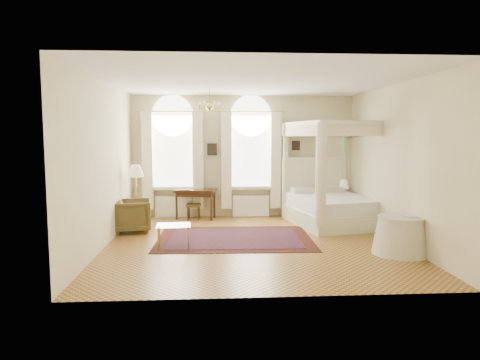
% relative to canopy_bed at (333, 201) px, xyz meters
% --- Properties ---
extents(ground, '(6.00, 6.00, 0.00)m').
position_rel_canopy_bed_xyz_m(ground, '(-2.17, -1.74, -0.58)').
color(ground, '#A77030').
rests_on(ground, ground).
extents(room_walls, '(6.00, 6.00, 6.00)m').
position_rel_canopy_bed_xyz_m(room_walls, '(-2.17, -1.74, 1.40)').
color(room_walls, beige).
rests_on(room_walls, ground).
extents(window_left, '(1.62, 0.27, 3.29)m').
position_rel_canopy_bed_xyz_m(window_left, '(-4.07, 1.14, 0.91)').
color(window_left, white).
rests_on(window_left, room_walls).
extents(window_right, '(1.62, 0.27, 3.29)m').
position_rel_canopy_bed_xyz_m(window_right, '(-1.97, 1.14, 0.91)').
color(window_right, white).
rests_on(window_right, room_walls).
extents(chandelier, '(0.51, 0.45, 0.50)m').
position_rel_canopy_bed_xyz_m(chandelier, '(-3.07, -0.54, 2.32)').
color(chandelier, gold).
rests_on(chandelier, room_walls).
extents(wall_pictures, '(2.54, 0.03, 0.39)m').
position_rel_canopy_bed_xyz_m(wall_pictures, '(-2.08, 1.23, 1.31)').
color(wall_pictures, black).
rests_on(wall_pictures, room_walls).
extents(canopy_bed, '(2.34, 2.69, 2.56)m').
position_rel_canopy_bed_xyz_m(canopy_bed, '(0.00, 0.00, 0.00)').
color(canopy_bed, beige).
rests_on(canopy_bed, ground).
extents(nightstand, '(0.51, 0.49, 0.60)m').
position_rel_canopy_bed_xyz_m(nightstand, '(0.53, 0.96, -0.28)').
color(nightstand, '#361D0E').
rests_on(nightstand, ground).
extents(nightstand_lamp, '(0.28, 0.28, 0.41)m').
position_rel_canopy_bed_xyz_m(nightstand_lamp, '(0.57, 1.00, 0.29)').
color(nightstand_lamp, gold).
rests_on(nightstand_lamp, nightstand).
extents(writing_desk, '(1.15, 0.75, 0.80)m').
position_rel_canopy_bed_xyz_m(writing_desk, '(-3.47, 0.95, 0.10)').
color(writing_desk, '#361D0E').
rests_on(writing_desk, ground).
extents(laptop, '(0.32, 0.22, 0.02)m').
position_rel_canopy_bed_xyz_m(laptop, '(-3.75, 0.85, 0.23)').
color(laptop, black).
rests_on(laptop, writing_desk).
extents(stool, '(0.39, 0.39, 0.42)m').
position_rel_canopy_bed_xyz_m(stool, '(-3.52, 0.87, -0.23)').
color(stool, '#483C1F').
rests_on(stool, ground).
extents(armchair, '(0.96, 0.94, 0.75)m').
position_rel_canopy_bed_xyz_m(armchair, '(-4.87, -0.50, -0.21)').
color(armchair, '#4B4120').
rests_on(armchair, ground).
extents(coffee_table, '(0.69, 0.50, 0.46)m').
position_rel_canopy_bed_xyz_m(coffee_table, '(-3.79, -1.97, -0.17)').
color(coffee_table, silver).
rests_on(coffee_table, ground).
extents(floor_lamp, '(0.39, 0.39, 1.51)m').
position_rel_canopy_bed_xyz_m(floor_lamp, '(-4.87, 0.05, 0.71)').
color(floor_lamp, gold).
rests_on(floor_lamp, ground).
extents(oriental_rug, '(3.38, 2.47, 0.01)m').
position_rel_canopy_bed_xyz_m(oriental_rug, '(-2.54, -1.34, -0.58)').
color(oriental_rug, '#42170F').
rests_on(oriental_rug, ground).
extents(side_table, '(1.05, 1.05, 0.72)m').
position_rel_canopy_bed_xyz_m(side_table, '(0.53, -2.72, -0.23)').
color(side_table, beige).
rests_on(side_table, ground).
extents(book, '(0.23, 0.28, 0.02)m').
position_rel_canopy_bed_xyz_m(book, '(0.57, -2.79, 0.14)').
color(book, black).
rests_on(book, side_table).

